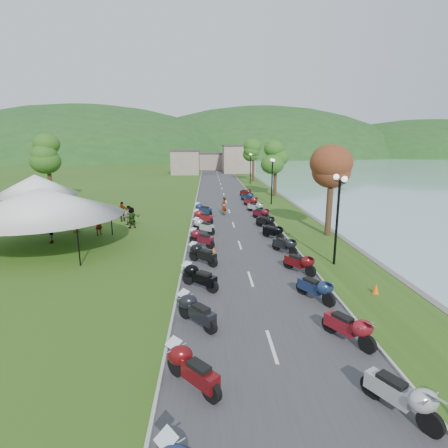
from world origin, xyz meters
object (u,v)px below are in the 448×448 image
object	(u,v)px
pedestrian_a	(100,235)
pedestrian_c	(51,243)
pedestrian_b	(129,224)
vendor_tent_main	(43,219)

from	to	relation	value
pedestrian_a	pedestrian_c	xyz separation A→B (m)	(-2.70, -2.02, 0.00)
pedestrian_a	pedestrian_b	distance (m)	3.68
pedestrian_a	pedestrian_c	world-z (taller)	pedestrian_c
pedestrian_c	pedestrian_a	bearing A→B (deg)	95.10
vendor_tent_main	pedestrian_b	world-z (taller)	vendor_tent_main
vendor_tent_main	pedestrian_a	world-z (taller)	vendor_tent_main
vendor_tent_main	pedestrian_b	size ratio (longest dim) A/B	4.16
pedestrian_b	pedestrian_a	bearing A→B (deg)	64.57
vendor_tent_main	pedestrian_b	xyz separation A→B (m)	(3.90, 6.77, -2.00)
pedestrian_b	pedestrian_c	xyz separation A→B (m)	(-4.17, -5.40, 0.00)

